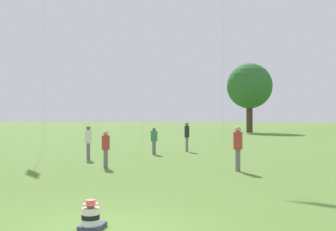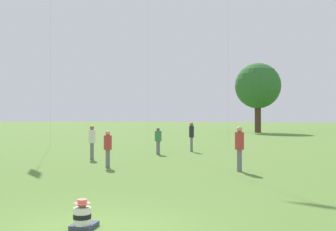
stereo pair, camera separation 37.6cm
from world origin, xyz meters
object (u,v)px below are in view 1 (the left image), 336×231
Objects in this scene: person_standing_4 at (106,146)px; distant_tree_1 at (249,86)px; person_standing_1 at (187,134)px; person_standing_6 at (238,144)px; seated_toddler at (91,218)px; person_standing_5 at (154,139)px; person_standing_2 at (88,139)px.

person_standing_4 is 0.17× the size of distant_tree_1.
person_standing_6 is at bearing -73.33° from person_standing_1.
person_standing_1 is at bearing -97.34° from distant_tree_1.
distant_tree_1 is at bearing 86.45° from seated_toddler.
person_standing_1 is 2.73m from person_standing_5.
seated_toddler is 0.33× the size of person_standing_1.
seated_toddler is at bearing -93.82° from distant_tree_1.
person_standing_5 is (-2.37, 15.07, 0.68)m from seated_toddler.
distant_tree_1 reaches higher than person_standing_2.
person_standing_4 is at bearing -84.62° from person_standing_5.
seated_toddler is 0.35× the size of person_standing_2.
person_standing_4 is 6.31m from person_standing_5.
person_standing_1 is 8.77m from person_standing_4.
person_standing_4 is (-2.99, 8.79, 0.71)m from seated_toddler.
person_standing_5 is at bearing 156.88° from person_standing_6.
person_standing_4 reaches higher than seated_toddler.
seated_toddler is 48.79m from distant_tree_1.
distant_tree_1 reaches higher than person_standing_6.
person_standing_1 is 9.04m from person_standing_6.
distant_tree_1 is at bearing 117.20° from person_standing_6.
person_standing_1 reaches higher than person_standing_6.
person_standing_2 reaches higher than person_standing_4.
person_standing_6 reaches higher than person_standing_5.
seated_toddler is 9.31m from person_standing_4.
person_standing_1 is (-0.77, 17.28, 0.89)m from seated_toddler.
person_standing_4 is (1.99, -2.83, -0.10)m from person_standing_2.
person_standing_4 is at bearing -98.93° from distant_tree_1.
person_standing_6 is at bearing 74.01° from seated_toddler.
distant_tree_1 is (3.22, 48.29, 6.17)m from seated_toddler.
person_standing_1 reaches higher than person_standing_5.
person_standing_6 is 0.19× the size of distant_tree_1.
seated_toddler is at bearing 53.15° from person_standing_2.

